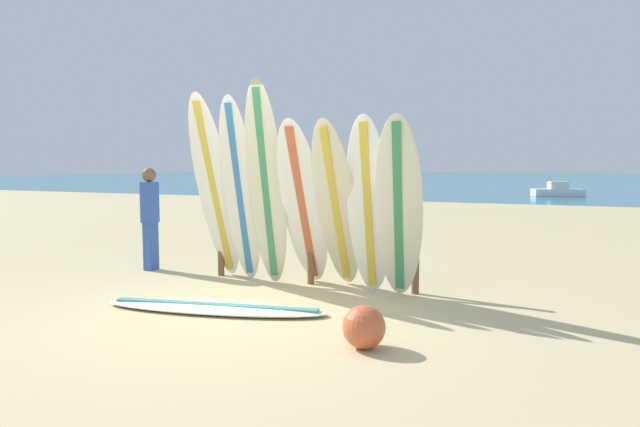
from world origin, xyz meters
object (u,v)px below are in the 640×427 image
object	(u,v)px
surfboard_leaning_far_left	(215,190)
small_boat_offshore	(558,191)
surfboard_leaning_center_right	(337,207)
surfboard_leaning_right	(369,206)
surfboard_leaning_left	(240,192)
beachgoer_standing	(150,214)
surfboard_lying_on_sand	(215,307)
beach_ball	(364,327)
surfboard_rack	(311,227)
surfboard_leaning_center_left	(266,185)
surfboard_leaning_center	(303,205)
surfboard_leaning_far_right	(398,209)

from	to	relation	value
surfboard_leaning_far_left	small_boat_offshore	distance (m)	23.16
surfboard_leaning_center_right	surfboard_leaning_right	world-z (taller)	surfboard_leaning_right
surfboard_leaning_left	beachgoer_standing	size ratio (longest dim) A/B	1.60
surfboard_leaning_right	surfboard_lying_on_sand	distance (m)	2.10
surfboard_leaning_left	beach_ball	world-z (taller)	surfboard_leaning_left
surfboard_rack	surfboard_leaning_center_left	xyz separation A→B (m)	(-0.44, -0.38, 0.55)
surfboard_leaning_center_right	small_boat_offshore	distance (m)	22.84
surfboard_leaning_left	surfboard_leaning_center_right	distance (m)	1.31
surfboard_leaning_center	surfboard_leaning_right	xyz separation A→B (m)	(0.86, -0.02, 0.02)
surfboard_leaning_left	small_boat_offshore	xyz separation A→B (m)	(3.64, 22.80, -0.95)
surfboard_leaning_left	surfboard_leaning_center_left	size ratio (longest dim) A/B	0.93
surfboard_leaning_right	surfboard_leaning_far_right	world-z (taller)	surfboard_leaning_right
beachgoer_standing	small_boat_offshore	xyz separation A→B (m)	(5.38, 22.48, -0.57)
surfboard_leaning_far_left	beachgoer_standing	size ratio (longest dim) A/B	1.63
surfboard_leaning_right	small_boat_offshore	world-z (taller)	surfboard_leaning_right
surfboard_rack	surfboard_leaning_far_left	distance (m)	1.36
surfboard_rack	surfboard_leaning_center_right	xyz separation A→B (m)	(0.47, -0.27, 0.30)
beachgoer_standing	surfboard_leaning_right	bearing A→B (deg)	-4.21
surfboard_leaning_center	surfboard_leaning_far_right	size ratio (longest dim) A/B	1.00
surfboard_leaning_left	surfboard_lying_on_sand	xyz separation A→B (m)	(0.44, -1.25, -1.17)
small_boat_offshore	surfboard_lying_on_sand	bearing A→B (deg)	-97.60
surfboard_leaning_right	beachgoer_standing	world-z (taller)	surfboard_leaning_right
surfboard_leaning_left	surfboard_leaning_center_left	distance (m)	0.40
surfboard_leaning_center_left	surfboard_leaning_center_right	bearing A→B (deg)	6.57
surfboard_leaning_left	beachgoer_standing	world-z (taller)	surfboard_leaning_left
small_boat_offshore	surfboard_leaning_far_left	bearing A→B (deg)	-100.04
surfboard_leaning_far_right	small_boat_offshore	size ratio (longest dim) A/B	0.86
surfboard_leaning_center	surfboard_leaning_center_right	world-z (taller)	surfboard_leaning_center
surfboard_leaning_left	small_boat_offshore	bearing A→B (deg)	80.92
surfboard_leaning_right	surfboard_leaning_center_right	bearing A→B (deg)	175.24
surfboard_leaning_center_left	surfboard_lying_on_sand	distance (m)	1.77
surfboard_leaning_far_left	surfboard_leaning_center_left	world-z (taller)	surfboard_leaning_center_left
surfboard_leaning_far_right	surfboard_lying_on_sand	world-z (taller)	surfboard_leaning_far_right
surfboard_leaning_center_right	surfboard_leaning_far_right	world-z (taller)	surfboard_leaning_far_right
small_boat_offshore	surfboard_leaning_center	bearing A→B (deg)	-97.00
surfboard_rack	surfboard_leaning_center	xyz separation A→B (m)	(0.02, -0.28, 0.31)
surfboard_leaning_left	small_boat_offshore	world-z (taller)	surfboard_leaning_left
surfboard_leaning_center_left	beach_ball	size ratio (longest dim) A/B	6.99
surfboard_leaning_center_right	beachgoer_standing	world-z (taller)	surfboard_leaning_center_right
surfboard_rack	surfboard_lying_on_sand	xyz separation A→B (m)	(-0.40, -1.62, -0.71)
small_boat_offshore	surfboard_leaning_left	bearing A→B (deg)	-99.08
surfboard_leaning_right	beach_ball	size ratio (longest dim) A/B	5.76
surfboard_leaning_far_left	surfboard_leaning_center_right	size ratio (longest dim) A/B	1.17
surfboard_leaning_center	surfboard_rack	bearing A→B (deg)	94.59
surfboard_leaning_far_right	small_boat_offshore	world-z (taller)	surfboard_leaning_far_right
surfboard_leaning_far_left	surfboard_lying_on_sand	distance (m)	1.92
surfboard_leaning_center	surfboard_leaning_far_left	bearing A→B (deg)	-176.68
surfboard_leaning_far_left	surfboard_leaning_center_left	xyz separation A→B (m)	(0.78, -0.02, 0.07)
surfboard_leaning_center_right	surfboard_lying_on_sand	size ratio (longest dim) A/B	0.82
small_boat_offshore	surfboard_rack	bearing A→B (deg)	-97.14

